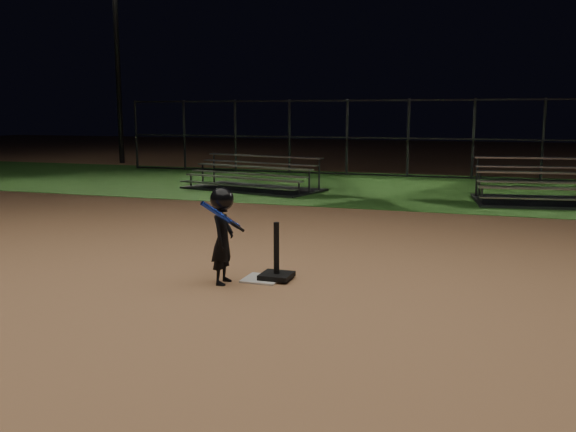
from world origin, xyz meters
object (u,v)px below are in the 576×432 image
(child_batter, at_px, (223,233))
(batting_tee, at_px, (277,268))
(home_plate, at_px, (262,279))
(bleacher_left, at_px, (252,183))
(bleacher_right, at_px, (571,195))
(light_pole_left, at_px, (116,40))

(child_batter, bearing_deg, batting_tee, -62.26)
(home_plate, distance_m, bleacher_left, 9.06)
(batting_tee, relative_size, bleacher_right, 0.16)
(child_batter, bearing_deg, home_plate, -57.55)
(bleacher_left, distance_m, bleacher_right, 7.85)
(home_plate, relative_size, batting_tee, 0.64)
(home_plate, bearing_deg, light_pole_left, 128.77)
(home_plate, bearing_deg, child_batter, -143.09)
(home_plate, height_order, batting_tee, batting_tee)
(home_plate, relative_size, bleacher_right, 0.10)
(batting_tee, distance_m, light_pole_left, 19.82)
(light_pole_left, bearing_deg, child_batter, -52.72)
(bleacher_left, bearing_deg, batting_tee, -52.30)
(batting_tee, height_order, light_pole_left, light_pole_left)
(bleacher_left, xyz_separation_m, bleacher_right, (7.85, -0.14, 0.03))
(child_batter, bearing_deg, bleacher_left, 15.27)
(bleacher_left, bearing_deg, home_plate, -53.41)
(bleacher_right, bearing_deg, light_pole_left, 149.97)
(home_plate, height_order, bleacher_right, bleacher_right)
(batting_tee, height_order, child_batter, child_batter)
(child_batter, height_order, bleacher_right, child_batter)
(batting_tee, xyz_separation_m, child_batter, (-0.56, -0.36, 0.48))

